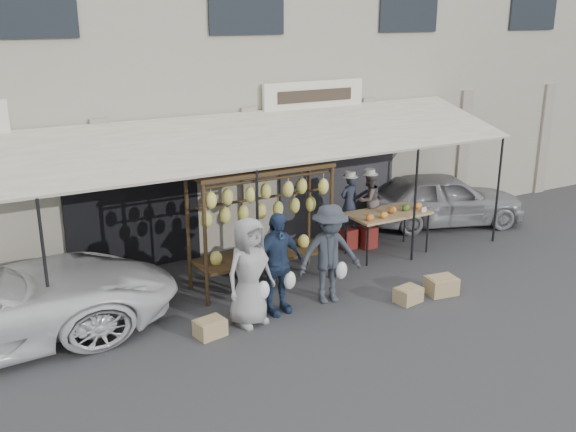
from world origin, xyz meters
name	(u,v)px	position (x,y,z in m)	size (l,w,h in m)	color
ground_plane	(341,308)	(0.00, 0.00, 0.00)	(90.00, 90.00, 0.00)	#2D2D30
shophouse	(192,64)	(0.00, 6.50, 3.65)	(24.00, 6.15, 7.30)	#9C9688
awning	(277,137)	(0.01, 2.28, 2.57)	(10.00, 2.35, 2.92)	beige
banana_rack	(262,204)	(-0.71, 1.55, 1.56)	(2.60, 0.90, 2.24)	#2E2112
produce_table	(389,214)	(2.29, 1.69, 0.87)	(1.70, 0.90, 1.04)	tan
vendor_left	(349,202)	(1.76, 2.36, 1.03)	(0.43, 0.28, 1.17)	#272D3D
vendor_right	(369,200)	(2.16, 2.22, 1.06)	(0.58, 0.45, 1.18)	#5C5251
customer_left	(249,272)	(-1.60, 0.26, 0.89)	(0.87, 0.57, 1.79)	gray
customer_mid	(277,264)	(-1.03, 0.41, 0.87)	(1.02, 0.43, 1.74)	navy
customer_right	(330,254)	(-0.04, 0.34, 0.88)	(1.13, 0.65, 1.75)	#2F343D
stool_left	(348,238)	(1.76, 2.36, 0.22)	(0.31, 0.31, 0.44)	maroon
stool_right	(367,237)	(2.16, 2.22, 0.23)	(0.33, 0.33, 0.46)	maroon
crate_near_a	(408,295)	(1.15, -0.38, 0.13)	(0.44, 0.34, 0.26)	tan
crate_near_b	(441,286)	(1.88, -0.40, 0.16)	(0.52, 0.40, 0.31)	tan
crate_far	(210,328)	(-2.34, 0.18, 0.14)	(0.45, 0.34, 0.27)	tan
sedan	(443,199)	(4.63, 2.62, 0.63)	(1.50, 3.72, 1.27)	#959499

